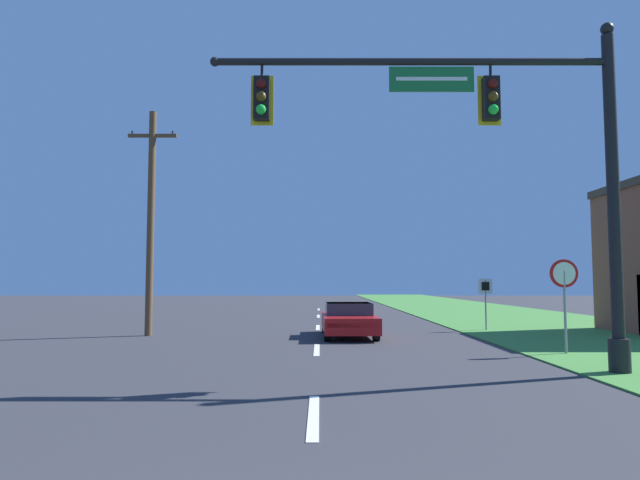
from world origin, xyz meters
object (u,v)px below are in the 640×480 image
at_px(route_sign_post, 487,292).
at_px(stop_sign, 566,285).
at_px(signal_mast, 515,159).
at_px(utility_pole_near, 152,218).
at_px(car_ahead, 350,319).

bearing_deg(route_sign_post, stop_sign, -90.23).
bearing_deg(signal_mast, utility_pole_near, 140.23).
height_order(car_ahead, route_sign_post, route_sign_post).
bearing_deg(stop_sign, car_ahead, 137.42).
height_order(car_ahead, stop_sign, stop_sign).
xyz_separation_m(signal_mast, utility_pole_near, (-10.38, 8.64, -0.31)).
height_order(signal_mast, car_ahead, signal_mast).
xyz_separation_m(signal_mast, route_sign_post, (2.43, 10.64, -3.06)).
bearing_deg(utility_pole_near, signal_mast, -39.77).
bearing_deg(signal_mast, car_ahead, 110.78).
height_order(stop_sign, utility_pole_near, utility_pole_near).
bearing_deg(car_ahead, signal_mast, -69.22).
xyz_separation_m(stop_sign, route_sign_post, (0.03, 7.43, -0.34)).
bearing_deg(stop_sign, route_sign_post, 89.77).
distance_m(car_ahead, stop_sign, 7.64).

